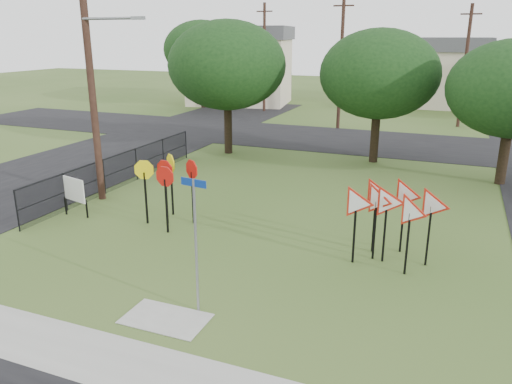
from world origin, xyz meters
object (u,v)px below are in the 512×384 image
(stop_sign_cluster, at_px, (168,176))
(street_name_sign, at_px, (196,239))
(info_board, at_px, (74,191))
(yield_sign_cluster, at_px, (391,205))

(stop_sign_cluster, bearing_deg, street_name_sign, -52.31)
(info_board, bearing_deg, stop_sign_cluster, 10.66)
(yield_sign_cluster, xyz_separation_m, info_board, (-11.23, -0.42, -0.78))
(stop_sign_cluster, relative_size, yield_sign_cluster, 0.77)
(stop_sign_cluster, height_order, info_board, stop_sign_cluster)
(stop_sign_cluster, height_order, yield_sign_cluster, yield_sign_cluster)
(street_name_sign, height_order, stop_sign_cluster, street_name_sign)
(street_name_sign, bearing_deg, yield_sign_cluster, 50.13)
(street_name_sign, height_order, yield_sign_cluster, street_name_sign)
(stop_sign_cluster, bearing_deg, info_board, -169.34)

